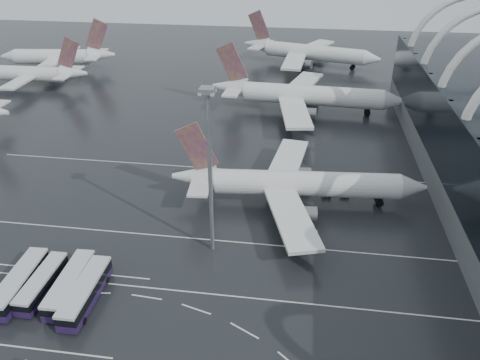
# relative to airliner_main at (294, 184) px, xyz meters

# --- Properties ---
(ground) EXTENTS (420.00, 420.00, 0.00)m
(ground) POSITION_rel_airliner_main_xyz_m (-12.01, -27.28, -4.38)
(ground) COLOR black
(ground) RESTS_ON ground
(lane_marking_near) EXTENTS (120.00, 0.25, 0.01)m
(lane_marking_near) POSITION_rel_airliner_main_xyz_m (-12.01, -29.28, -4.37)
(lane_marking_near) COLOR silver
(lane_marking_near) RESTS_ON ground
(lane_marking_mid) EXTENTS (120.00, 0.25, 0.01)m
(lane_marking_mid) POSITION_rel_airliner_main_xyz_m (-12.01, -15.28, -4.37)
(lane_marking_mid) COLOR silver
(lane_marking_mid) RESTS_ON ground
(lane_marking_far) EXTENTS (120.00, 0.25, 0.01)m
(lane_marking_far) POSITION_rel_airliner_main_xyz_m (-12.01, 12.72, -4.37)
(lane_marking_far) COLOR silver
(lane_marking_far) RESTS_ON ground
(bus_bay_line_south) EXTENTS (28.00, 0.25, 0.01)m
(bus_bay_line_south) POSITION_rel_airliner_main_xyz_m (-36.01, -43.28, -4.37)
(bus_bay_line_south) COLOR silver
(bus_bay_line_south) RESTS_ON ground
(bus_bay_line_north) EXTENTS (28.00, 0.25, 0.01)m
(bus_bay_line_north) POSITION_rel_airliner_main_xyz_m (-36.01, -27.28, -4.37)
(bus_bay_line_north) COLOR silver
(bus_bay_line_north) RESTS_ON ground
(airliner_main) EXTENTS (51.66, 45.17, 17.49)m
(airliner_main) POSITION_rel_airliner_main_xyz_m (0.00, 0.00, 0.00)
(airliner_main) COLOR white
(airliner_main) RESTS_ON ground
(airliner_gate_b) EXTENTS (58.07, 52.18, 20.17)m
(airliner_gate_b) POSITION_rel_airliner_main_xyz_m (0.32, 53.99, 0.67)
(airliner_gate_b) COLOR white
(airliner_gate_b) RESTS_ON ground
(airliner_gate_c) EXTENTS (55.63, 50.59, 20.10)m
(airliner_gate_c) POSITION_rel_airliner_main_xyz_m (0.74, 107.75, 0.65)
(airliner_gate_c) COLOR white
(airliner_gate_c) RESTS_ON ground
(jet_remote_mid) EXTENTS (40.93, 32.91, 17.91)m
(jet_remote_mid) POSITION_rel_airliner_main_xyz_m (-93.24, 64.95, 0.24)
(jet_remote_mid) COLOR white
(jet_remote_mid) RESTS_ON ground
(jet_remote_far) EXTENTS (45.15, 36.45, 19.64)m
(jet_remote_far) POSITION_rel_airliner_main_xyz_m (-94.31, 86.80, 0.69)
(jet_remote_far) COLOR white
(jet_remote_far) RESTS_ON ground
(bus_row_near_a) EXTENTS (3.78, 14.06, 3.43)m
(bus_row_near_a) POSITION_rel_airliner_main_xyz_m (-41.05, -33.05, -2.49)
(bus_row_near_a) COLOR #22143F
(bus_row_near_a) RESTS_ON ground
(bus_row_near_b) EXTENTS (2.99, 12.36, 3.04)m
(bus_row_near_b) POSITION_rel_airliner_main_xyz_m (-37.70, -32.39, -2.71)
(bus_row_near_b) COLOR #22143F
(bus_row_near_b) RESTS_ON ground
(bus_row_near_c) EXTENTS (3.62, 13.72, 3.35)m
(bus_row_near_c) POSITION_rel_airliner_main_xyz_m (-33.12, -32.19, -2.54)
(bus_row_near_c) COLOR #22143F
(bus_row_near_c) RESTS_ON ground
(bus_row_near_d) EXTENTS (3.44, 13.90, 3.41)m
(bus_row_near_d) POSITION_rel_airliner_main_xyz_m (-29.95, -33.56, -2.50)
(bus_row_near_d) COLOR #22143F
(bus_row_near_d) RESTS_ON ground
(floodlight_mast) EXTENTS (2.28, 2.28, 29.70)m
(floodlight_mast) POSITION_rel_airliner_main_xyz_m (-13.38, -17.82, 14.30)
(floodlight_mast) COLOR gray
(floodlight_mast) RESTS_ON ground
(gse_cart_belly_a) EXTENTS (1.89, 1.12, 1.03)m
(gse_cart_belly_a) POSITION_rel_airliner_main_xyz_m (4.15, -11.47, -3.86)
(gse_cart_belly_a) COLOR gold
(gse_cart_belly_a) RESTS_ON ground
(gse_cart_belly_b) EXTENTS (1.90, 1.12, 1.04)m
(gse_cart_belly_b) POSITION_rel_airliner_main_xyz_m (10.92, 4.36, -3.86)
(gse_cart_belly_b) COLOR slate
(gse_cart_belly_b) RESTS_ON ground
(gse_cart_belly_c) EXTENTS (2.32, 1.37, 1.27)m
(gse_cart_belly_c) POSITION_rel_airliner_main_xyz_m (-1.47, -6.96, -3.75)
(gse_cart_belly_c) COLOR gold
(gse_cart_belly_c) RESTS_ON ground
(gse_cart_belly_e) EXTENTS (1.98, 1.17, 1.08)m
(gse_cart_belly_e) POSITION_rel_airliner_main_xyz_m (7.09, 3.84, -3.84)
(gse_cart_belly_e) COLOR gold
(gse_cart_belly_e) RESTS_ON ground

